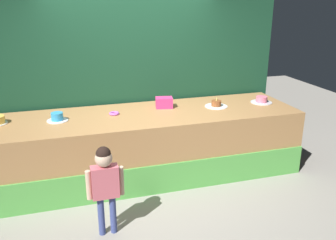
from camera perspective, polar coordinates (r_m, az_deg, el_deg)
name	(u,v)px	position (r m, az deg, el deg)	size (l,w,h in m)	color
ground_plane	(154,194)	(4.77, -2.28, -11.73)	(12.00, 12.00, 0.00)	gray
stage_platform	(143,145)	(5.07, -4.00, -4.01)	(4.39, 1.20, 0.92)	#B27F4C
curtain_backdrop	(132,75)	(5.47, -5.83, 7.13)	(4.63, 0.08, 2.64)	#19472D
child_figure	(105,179)	(3.79, -10.04, -9.27)	(0.39, 0.18, 1.02)	#3F4C8C
pink_box	(164,103)	(5.17, -0.63, 2.81)	(0.24, 0.17, 0.15)	#F03780
donut	(114,113)	(4.94, -8.60, 1.06)	(0.14, 0.14, 0.03)	#CC66D8
cake_center_left	(57,117)	(4.84, -17.28, 0.40)	(0.27, 0.27, 0.11)	white
cake_center_right	(216,104)	(5.28, 7.71, 2.48)	(0.33, 0.33, 0.14)	white
cake_far_right	(261,100)	(5.61, 14.70, 3.10)	(0.32, 0.32, 0.10)	silver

